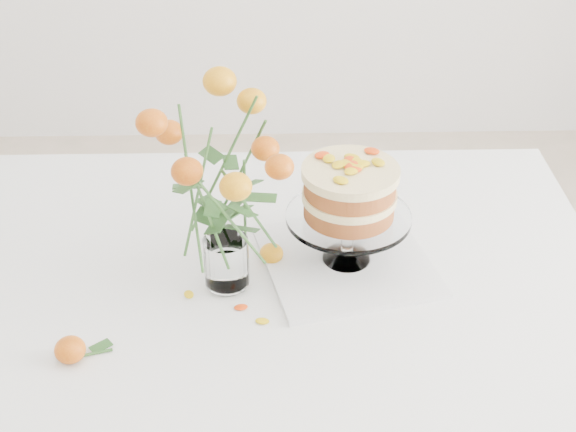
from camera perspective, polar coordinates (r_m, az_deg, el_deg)
name	(u,v)px	position (r m, az deg, el deg)	size (l,w,h in m)	color
table	(254,295)	(1.66, -2.46, -5.61)	(1.43, 0.93, 0.76)	tan
napkin	(346,261)	(1.61, 4.16, -3.18)	(0.32, 0.32, 0.01)	white
cake_stand	(349,197)	(1.53, 4.39, 1.38)	(0.24, 0.24, 0.22)	white
rose_vase	(222,173)	(1.42, -4.74, 3.06)	(0.33, 0.33, 0.43)	white
loose_rose_near	(272,254)	(1.61, -1.18, -2.69)	(0.09, 0.05, 0.04)	orange
loose_rose_far	(70,350)	(1.44, -15.21, -9.17)	(0.09, 0.05, 0.05)	#B84108
stray_petal_a	(189,295)	(1.54, -7.07, -5.57)	(0.03, 0.02, 0.00)	#E1BA0E
stray_petal_b	(241,307)	(1.50, -3.37, -6.51)	(0.03, 0.02, 0.00)	#E1BA0E
stray_petal_c	(262,321)	(1.47, -1.84, -7.49)	(0.03, 0.02, 0.00)	#E1BA0E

